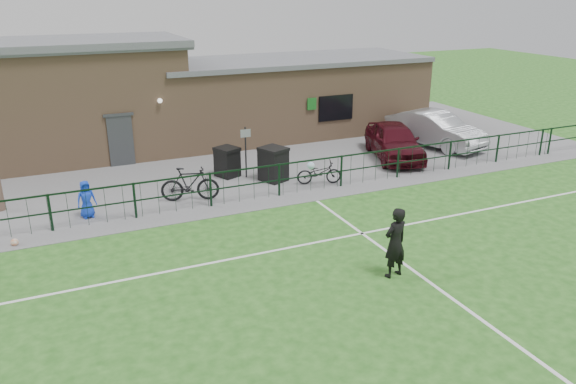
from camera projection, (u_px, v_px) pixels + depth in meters
name	position (u px, v px, depth m)	size (l,w,h in m)	color
ground	(378.00, 315.00, 12.71)	(90.00, 90.00, 0.00)	#235A1A
paving_strip	(208.00, 158.00, 24.28)	(34.00, 13.00, 0.02)	slate
pitch_line_touch	(255.00, 202.00, 19.39)	(28.00, 0.10, 0.01)	white
pitch_line_mid	(302.00, 245.00, 16.14)	(28.00, 0.10, 0.01)	white
pitch_line_perp	(449.00, 296.00, 13.47)	(0.10, 16.00, 0.01)	white
perimeter_fence	(253.00, 184.00, 19.36)	(28.00, 0.10, 1.20)	black
wheelie_bin_left	(227.00, 163.00, 21.81)	(0.71, 0.81, 1.08)	black
wheelie_bin_right	(273.00, 165.00, 21.29)	(0.80, 0.91, 1.22)	black
sign_post	(246.00, 152.00, 21.52)	(0.06, 0.06, 2.00)	black
car_maroon	(394.00, 141.00, 24.08)	(1.81, 4.49, 1.53)	#400B14
car_silver	(435.00, 129.00, 25.91)	(1.68, 4.82, 1.59)	#A5A8AD
bicycle_d	(190.00, 184.00, 19.28)	(0.56, 2.00, 1.20)	black
bicycle_e	(319.00, 173.00, 20.99)	(0.58, 1.66, 0.87)	black
spectator_child	(86.00, 199.00, 17.85)	(0.60, 0.39, 1.23)	blue
goalkeeper_kick	(393.00, 241.00, 14.16)	(1.23, 3.72, 2.22)	black
ball_ground	(15.00, 242.00, 16.07)	(0.22, 0.22, 0.22)	silver
clubhouse	(168.00, 97.00, 25.75)	(24.25, 5.40, 4.96)	#A17B5A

